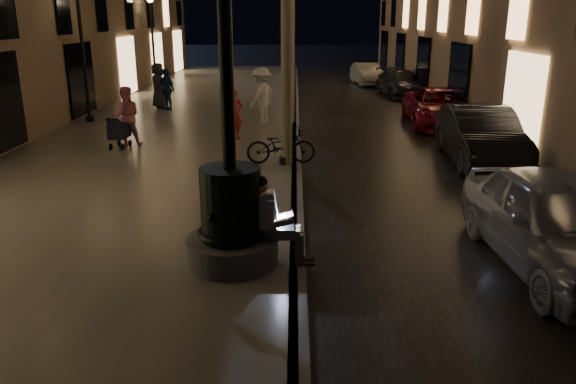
{
  "coord_description": "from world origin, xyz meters",
  "views": [
    {
      "loc": [
        -0.05,
        -5.89,
        3.81
      ],
      "look_at": [
        -0.16,
        3.0,
        1.02
      ],
      "focal_mm": 35.0,
      "sensor_mm": 36.0,
      "label": 1
    }
  ],
  "objects_px": {
    "lamp_curb_c": "(290,28)",
    "car_front": "(556,222)",
    "lamp_curb_d": "(291,26)",
    "car_third": "(441,107)",
    "stroller": "(119,131)",
    "pedestrian_blue": "(167,89)",
    "lamp_curb_a": "(285,41)",
    "lamp_left_b": "(81,34)",
    "pedestrian_red": "(234,114)",
    "car_rear": "(401,83)",
    "pedestrian_dark": "(158,86)",
    "car_fifth": "(367,74)",
    "bicycle": "(281,146)",
    "lamp_curb_b": "(288,32)",
    "pedestrian_white": "(262,96)",
    "car_second": "(480,136)",
    "seated_man_laptop": "(272,218)",
    "pedestrian_pink": "(126,116)",
    "lamp_left_c": "(152,28)",
    "fountain_lamppost": "(231,199)"
  },
  "relations": [
    {
      "from": "lamp_left_c",
      "to": "pedestrian_red",
      "type": "distance_m",
      "value": 14.31
    },
    {
      "from": "pedestrian_red",
      "to": "pedestrian_dark",
      "type": "distance_m",
      "value": 7.21
    },
    {
      "from": "pedestrian_dark",
      "to": "stroller",
      "type": "bearing_deg",
      "value": 163.05
    },
    {
      "from": "car_fifth",
      "to": "pedestrian_blue",
      "type": "xyz_separation_m",
      "value": [
        -9.32,
        -10.33,
        0.4
      ]
    },
    {
      "from": "lamp_curb_b",
      "to": "pedestrian_blue",
      "type": "relative_size",
      "value": 2.93
    },
    {
      "from": "stroller",
      "to": "pedestrian_blue",
      "type": "height_order",
      "value": "pedestrian_blue"
    },
    {
      "from": "pedestrian_pink",
      "to": "pedestrian_white",
      "type": "bearing_deg",
      "value": -152.68
    },
    {
      "from": "seated_man_laptop",
      "to": "lamp_curb_b",
      "type": "distance_m",
      "value": 14.19
    },
    {
      "from": "lamp_left_b",
      "to": "car_fifth",
      "type": "distance_m",
      "value": 17.64
    },
    {
      "from": "lamp_curb_d",
      "to": "car_second",
      "type": "distance_m",
      "value": 23.8
    },
    {
      "from": "fountain_lamppost",
      "to": "car_rear",
      "type": "height_order",
      "value": "fountain_lamppost"
    },
    {
      "from": "car_fifth",
      "to": "bicycle",
      "type": "bearing_deg",
      "value": -109.06
    },
    {
      "from": "lamp_curb_d",
      "to": "car_front",
      "type": "distance_m",
      "value": 30.11
    },
    {
      "from": "car_second",
      "to": "car_rear",
      "type": "distance_m",
      "value": 13.42
    },
    {
      "from": "lamp_curb_d",
      "to": "lamp_left_b",
      "type": "relative_size",
      "value": 1.0
    },
    {
      "from": "car_rear",
      "to": "pedestrian_dark",
      "type": "relative_size",
      "value": 2.42
    },
    {
      "from": "stroller",
      "to": "lamp_left_c",
      "type": "bearing_deg",
      "value": 106.09
    },
    {
      "from": "car_front",
      "to": "lamp_left_b",
      "type": "bearing_deg",
      "value": 131.79
    },
    {
      "from": "pedestrian_blue",
      "to": "car_rear",
      "type": "bearing_deg",
      "value": 72.55
    },
    {
      "from": "lamp_curb_d",
      "to": "car_third",
      "type": "height_order",
      "value": "lamp_curb_d"
    },
    {
      "from": "car_front",
      "to": "lamp_curb_a",
      "type": "bearing_deg",
      "value": 124.58
    },
    {
      "from": "pedestrian_dark",
      "to": "lamp_curb_a",
      "type": "bearing_deg",
      "value": -171.31
    },
    {
      "from": "lamp_curb_c",
      "to": "car_front",
      "type": "height_order",
      "value": "lamp_curb_c"
    },
    {
      "from": "stroller",
      "to": "pedestrian_white",
      "type": "relative_size",
      "value": 0.52
    },
    {
      "from": "lamp_curb_d",
      "to": "car_third",
      "type": "distance_m",
      "value": 18.73
    },
    {
      "from": "lamp_left_b",
      "to": "pedestrian_red",
      "type": "bearing_deg",
      "value": -28.62
    },
    {
      "from": "lamp_curb_d",
      "to": "bicycle",
      "type": "relative_size",
      "value": 2.75
    },
    {
      "from": "lamp_curb_b",
      "to": "car_fifth",
      "type": "height_order",
      "value": "lamp_curb_b"
    },
    {
      "from": "lamp_left_b",
      "to": "pedestrian_blue",
      "type": "bearing_deg",
      "value": 51.39
    },
    {
      "from": "bicycle",
      "to": "stroller",
      "type": "bearing_deg",
      "value": 66.01
    },
    {
      "from": "pedestrian_red",
      "to": "fountain_lamppost",
      "type": "bearing_deg",
      "value": -112.45
    },
    {
      "from": "car_fifth",
      "to": "pedestrian_dark",
      "type": "relative_size",
      "value": 2.08
    },
    {
      "from": "car_front",
      "to": "pedestrian_blue",
      "type": "relative_size",
      "value": 2.71
    },
    {
      "from": "stroller",
      "to": "car_third",
      "type": "height_order",
      "value": "car_third"
    },
    {
      "from": "lamp_curb_c",
      "to": "pedestrian_pink",
      "type": "xyz_separation_m",
      "value": [
        -4.61,
        -13.89,
        -2.18
      ]
    },
    {
      "from": "pedestrian_white",
      "to": "pedestrian_dark",
      "type": "height_order",
      "value": "pedestrian_white"
    },
    {
      "from": "seated_man_laptop",
      "to": "pedestrian_dark",
      "type": "bearing_deg",
      "value": 109.06
    },
    {
      "from": "lamp_curb_a",
      "to": "stroller",
      "type": "xyz_separation_m",
      "value": [
        -4.73,
        1.73,
        -2.52
      ]
    },
    {
      "from": "lamp_curb_c",
      "to": "pedestrian_pink",
      "type": "relative_size",
      "value": 2.81
    },
    {
      "from": "pedestrian_white",
      "to": "lamp_curb_b",
      "type": "bearing_deg",
      "value": -169.81
    },
    {
      "from": "car_rear",
      "to": "pedestrian_blue",
      "type": "relative_size",
      "value": 2.67
    },
    {
      "from": "car_front",
      "to": "pedestrian_red",
      "type": "distance_m",
      "value": 10.49
    },
    {
      "from": "lamp_curb_d",
      "to": "pedestrian_blue",
      "type": "xyz_separation_m",
      "value": [
        -4.9,
        -15.24,
        -2.22
      ]
    },
    {
      "from": "lamp_curb_b",
      "to": "seated_man_laptop",
      "type": "bearing_deg",
      "value": -90.36
    },
    {
      "from": "pedestrian_red",
      "to": "pedestrian_blue",
      "type": "relative_size",
      "value": 0.94
    },
    {
      "from": "lamp_curb_b",
      "to": "lamp_left_c",
      "type": "height_order",
      "value": "same"
    },
    {
      "from": "lamp_curb_c",
      "to": "lamp_left_c",
      "type": "bearing_deg",
      "value": 180.0
    },
    {
      "from": "pedestrian_white",
      "to": "bicycle",
      "type": "distance_m",
      "value": 5.64
    },
    {
      "from": "stroller",
      "to": "car_third",
      "type": "xyz_separation_m",
      "value": [
        10.23,
        4.55,
        -0.03
      ]
    },
    {
      "from": "pedestrian_red",
      "to": "car_front",
      "type": "bearing_deg",
      "value": -83.94
    }
  ]
}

